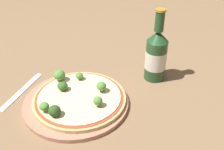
{
  "coord_description": "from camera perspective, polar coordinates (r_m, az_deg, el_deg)",
  "views": [
    {
      "loc": [
        0.3,
        -0.51,
        0.47
      ],
      "look_at": [
        0.07,
        0.07,
        0.06
      ],
      "focal_mm": 42.0,
      "sensor_mm": 36.0,
      "label": 1
    }
  ],
  "objects": [
    {
      "name": "ground_plane",
      "position": [
        0.75,
        -7.25,
        -5.59
      ],
      "size": [
        3.0,
        3.0,
        0.0
      ],
      "primitive_type": "plane",
      "color": "#846647"
    },
    {
      "name": "broccoli_floret_4",
      "position": [
        0.69,
        -14.54,
        -6.65
      ],
      "size": [
        0.03,
        0.03,
        0.03
      ],
      "color": "#89A866",
      "rests_on": "pizza"
    },
    {
      "name": "broccoli_floret_6",
      "position": [
        0.67,
        -12.41,
        -7.65
      ],
      "size": [
        0.03,
        0.03,
        0.03
      ],
      "color": "#89A866",
      "rests_on": "pizza"
    },
    {
      "name": "broccoli_floret_3",
      "position": [
        0.79,
        -11.39,
        0.0
      ],
      "size": [
        0.03,
        0.03,
        0.03
      ],
      "color": "#89A866",
      "rests_on": "pizza"
    },
    {
      "name": "broccoli_floret_2",
      "position": [
        0.75,
        -10.76,
        -2.39
      ],
      "size": [
        0.03,
        0.03,
        0.03
      ],
      "color": "#89A866",
      "rests_on": "pizza"
    },
    {
      "name": "broccoli_floret_0",
      "position": [
        0.68,
        -3.11,
        -5.65
      ],
      "size": [
        0.02,
        0.02,
        0.03
      ],
      "color": "#89A866",
      "rests_on": "pizza"
    },
    {
      "name": "broccoli_floret_1",
      "position": [
        0.79,
        -7.12,
        -0.17
      ],
      "size": [
        0.02,
        0.02,
        0.02
      ],
      "color": "#89A866",
      "rests_on": "pizza"
    },
    {
      "name": "beer_bottle",
      "position": [
        0.81,
        9.58,
        4.36
      ],
      "size": [
        0.07,
        0.07,
        0.23
      ],
      "color": "#234C28",
      "rests_on": "ground_plane"
    },
    {
      "name": "pizza",
      "position": [
        0.73,
        -7.07,
        -5.0
      ],
      "size": [
        0.26,
        0.26,
        0.01
      ],
      "color": "tan",
      "rests_on": "plate"
    },
    {
      "name": "broccoli_floret_5",
      "position": [
        0.73,
        -2.34,
        -2.44
      ],
      "size": [
        0.03,
        0.03,
        0.03
      ],
      "color": "#89A866",
      "rests_on": "pizza"
    },
    {
      "name": "plate",
      "position": [
        0.74,
        -7.61,
        -5.93
      ],
      "size": [
        0.29,
        0.29,
        0.01
      ],
      "color": "tan",
      "rests_on": "ground_plane"
    },
    {
      "name": "fork",
      "position": [
        0.83,
        -19.04,
        -3.22
      ],
      "size": [
        0.02,
        0.2,
        0.0
      ],
      "rotation": [
        0.0,
        0.0,
        1.6
      ],
      "color": "silver",
      "rests_on": "ground_plane"
    }
  ]
}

